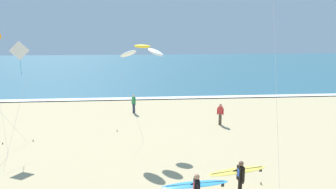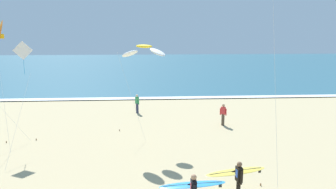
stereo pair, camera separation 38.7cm
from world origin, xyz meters
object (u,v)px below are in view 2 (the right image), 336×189
object	(u,v)px
bystander_red_top	(223,114)
bystander_green_top	(137,103)
surfer_trailing	(237,175)
kite_diamond_ivory_mid	(21,54)
surfer_lead	(193,189)
kite_arc_golden_near	(144,51)

from	to	relation	value
bystander_red_top	bystander_green_top	bearing A→B (deg)	148.11
surfer_trailing	kite_diamond_ivory_mid	world-z (taller)	kite_diamond_ivory_mid
kite_diamond_ivory_mid	bystander_green_top	bearing A→B (deg)	46.45
surfer_lead	kite_arc_golden_near	size ratio (longest dim) A/B	0.42
bystander_green_top	surfer_lead	bearing A→B (deg)	-80.51
bystander_red_top	bystander_green_top	xyz separation A→B (m)	(-6.36, 3.96, 0.00)
kite_arc_golden_near	kite_diamond_ivory_mid	size ratio (longest dim) A/B	0.96
bystander_red_top	kite_arc_golden_near	bearing A→B (deg)	-151.12
surfer_lead	kite_diamond_ivory_mid	xyz separation A→B (m)	(-8.99, 8.42, 4.40)
kite_arc_golden_near	kite_diamond_ivory_mid	bearing A→B (deg)	177.77
surfer_lead	kite_arc_golden_near	xyz separation A→B (m)	(-1.82, 8.14, 4.58)
surfer_lead	bystander_green_top	size ratio (longest dim) A/B	1.59
kite_diamond_ivory_mid	surfer_trailing	bearing A→B (deg)	-34.11
kite_arc_golden_near	bystander_red_top	world-z (taller)	kite_arc_golden_near
surfer_trailing	bystander_red_top	world-z (taller)	surfer_trailing
kite_diamond_ivory_mid	kite_arc_golden_near	bearing A→B (deg)	-2.23
kite_diamond_ivory_mid	bystander_red_top	xyz separation A→B (m)	(12.81, 2.83, -4.63)
surfer_lead	bystander_red_top	xyz separation A→B (m)	(3.81, 11.25, -0.24)
surfer_lead	surfer_trailing	distance (m)	2.19
surfer_trailing	kite_diamond_ivory_mid	distance (m)	13.92
surfer_lead	surfer_trailing	bearing A→B (deg)	27.43
surfer_trailing	kite_diamond_ivory_mid	xyz separation A→B (m)	(-10.94, 7.41, 4.39)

